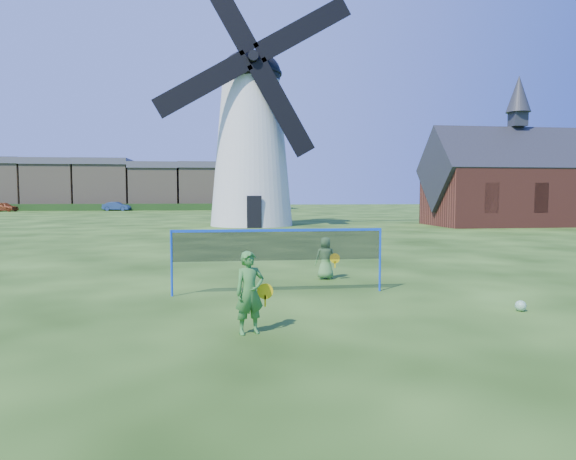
{
  "coord_description": "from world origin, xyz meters",
  "views": [
    {
      "loc": [
        -1.44,
        -11.78,
        2.37
      ],
      "look_at": [
        0.2,
        0.5,
        1.5
      ],
      "focal_mm": 31.69,
      "sensor_mm": 36.0,
      "label": 1
    }
  ],
  "objects_px": {
    "play_ball": "(521,306)",
    "windmill": "(251,139)",
    "badminton_net": "(279,246)",
    "car_right": "(117,206)",
    "chapel": "(516,184)",
    "car_left": "(4,207)",
    "player_boy": "(326,258)",
    "player_girl": "(250,293)"
  },
  "relations": [
    {
      "from": "play_ball",
      "to": "windmill",
      "type": "bearing_deg",
      "value": 97.11
    },
    {
      "from": "badminton_net",
      "to": "car_right",
      "type": "height_order",
      "value": "badminton_net"
    },
    {
      "from": "windmill",
      "to": "chapel",
      "type": "xyz_separation_m",
      "value": [
        20.12,
        -2.44,
        -3.37
      ]
    },
    {
      "from": "play_ball",
      "to": "car_left",
      "type": "xyz_separation_m",
      "value": [
        -36.0,
        65.98,
        0.54
      ]
    },
    {
      "from": "windmill",
      "to": "play_ball",
      "type": "distance_m",
      "value": 30.29
    },
    {
      "from": "chapel",
      "to": "player_boy",
      "type": "height_order",
      "value": "chapel"
    },
    {
      "from": "badminton_net",
      "to": "player_boy",
      "type": "height_order",
      "value": "badminton_net"
    },
    {
      "from": "badminton_net",
      "to": "player_boy",
      "type": "relative_size",
      "value": 4.25
    },
    {
      "from": "chapel",
      "to": "player_girl",
      "type": "xyz_separation_m",
      "value": [
        -22.0,
        -27.87,
        -2.49
      ]
    },
    {
      "from": "windmill",
      "to": "chapel",
      "type": "bearing_deg",
      "value": -6.91
    },
    {
      "from": "car_right",
      "to": "chapel",
      "type": "bearing_deg",
      "value": -128.53
    },
    {
      "from": "play_ball",
      "to": "badminton_net",
      "type": "bearing_deg",
      "value": 151.98
    },
    {
      "from": "player_girl",
      "to": "play_ball",
      "type": "bearing_deg",
      "value": -7.87
    },
    {
      "from": "player_boy",
      "to": "car_right",
      "type": "height_order",
      "value": "car_right"
    },
    {
      "from": "badminton_net",
      "to": "player_girl",
      "type": "xyz_separation_m",
      "value": [
        -0.89,
        -3.42,
        -0.43
      ]
    },
    {
      "from": "car_left",
      "to": "car_right",
      "type": "distance_m",
      "value": 14.96
    },
    {
      "from": "windmill",
      "to": "player_boy",
      "type": "xyz_separation_m",
      "value": [
        0.54,
        -24.98,
        -5.97
      ]
    },
    {
      "from": "badminton_net",
      "to": "windmill",
      "type": "bearing_deg",
      "value": 87.87
    },
    {
      "from": "car_right",
      "to": "play_ball",
      "type": "bearing_deg",
      "value": -153.88
    },
    {
      "from": "chapel",
      "to": "play_ball",
      "type": "distance_m",
      "value": 31.71
    },
    {
      "from": "play_ball",
      "to": "car_left",
      "type": "distance_m",
      "value": 75.17
    },
    {
      "from": "badminton_net",
      "to": "player_boy",
      "type": "bearing_deg",
      "value": 51.12
    },
    {
      "from": "windmill",
      "to": "play_ball",
      "type": "xyz_separation_m",
      "value": [
        3.66,
        -29.37,
        -6.46
      ]
    },
    {
      "from": "windmill",
      "to": "player_boy",
      "type": "distance_m",
      "value": 25.69
    },
    {
      "from": "windmill",
      "to": "badminton_net",
      "type": "distance_m",
      "value": 27.45
    },
    {
      "from": "windmill",
      "to": "chapel",
      "type": "relative_size",
      "value": 1.42
    },
    {
      "from": "player_boy",
      "to": "play_ball",
      "type": "xyz_separation_m",
      "value": [
        3.12,
        -4.39,
        -0.48
      ]
    },
    {
      "from": "chapel",
      "to": "player_boy",
      "type": "relative_size",
      "value": 11.31
    },
    {
      "from": "player_boy",
      "to": "car_left",
      "type": "height_order",
      "value": "car_left"
    },
    {
      "from": "badminton_net",
      "to": "play_ball",
      "type": "height_order",
      "value": "badminton_net"
    },
    {
      "from": "chapel",
      "to": "play_ball",
      "type": "relative_size",
      "value": 61.1
    },
    {
      "from": "windmill",
      "to": "player_girl",
      "type": "height_order",
      "value": "windmill"
    },
    {
      "from": "play_ball",
      "to": "car_right",
      "type": "xyz_separation_m",
      "value": [
        -21.13,
        67.69,
        0.53
      ]
    },
    {
      "from": "player_girl",
      "to": "car_right",
      "type": "bearing_deg",
      "value": 85.34
    },
    {
      "from": "badminton_net",
      "to": "play_ball",
      "type": "xyz_separation_m",
      "value": [
        4.66,
        -2.48,
        -1.03
      ]
    },
    {
      "from": "player_girl",
      "to": "play_ball",
      "type": "height_order",
      "value": "player_girl"
    },
    {
      "from": "car_left",
      "to": "car_right",
      "type": "height_order",
      "value": "car_left"
    },
    {
      "from": "player_boy",
      "to": "car_right",
      "type": "distance_m",
      "value": 65.8
    },
    {
      "from": "car_left",
      "to": "chapel",
      "type": "bearing_deg",
      "value": -110.47
    },
    {
      "from": "windmill",
      "to": "player_boy",
      "type": "relative_size",
      "value": 16.06
    },
    {
      "from": "windmill",
      "to": "badminton_net",
      "type": "relative_size",
      "value": 3.78
    },
    {
      "from": "play_ball",
      "to": "car_right",
      "type": "relative_size",
      "value": 0.06
    }
  ]
}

